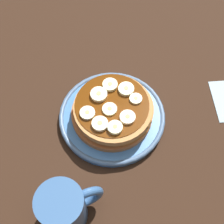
{
  "coord_description": "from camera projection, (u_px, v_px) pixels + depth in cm",
  "views": [
    {
      "loc": [
        -14.06,
        -31.44,
        63.05
      ],
      "look_at": [
        0.0,
        0.0,
        3.03
      ],
      "focal_mm": 52.03,
      "sensor_mm": 36.0,
      "label": 1
    }
  ],
  "objects": [
    {
      "name": "banana_slice_2",
      "position": [
        110.0,
        85.0,
        0.68
      ],
      "size": [
        3.22,
        3.22,
        0.96
      ],
      "color": "#F7F4B9",
      "rests_on": "pancake_stack"
    },
    {
      "name": "banana_slice_4",
      "position": [
        100.0,
        124.0,
        0.64
      ],
      "size": [
        3.3,
        3.3,
        1.0
      ],
      "color": "beige",
      "rests_on": "pancake_stack"
    },
    {
      "name": "banana_slice_7",
      "position": [
        87.0,
        113.0,
        0.65
      ],
      "size": [
        3.11,
        3.11,
        0.81
      ],
      "color": "#EEECC1",
      "rests_on": "pancake_stack"
    },
    {
      "name": "ground_plane",
      "position": [
        112.0,
        122.0,
        0.73
      ],
      "size": [
        140.0,
        140.0,
        3.0
      ],
      "primitive_type": "cube",
      "color": "black"
    },
    {
      "name": "banana_slice_5",
      "position": [
        115.0,
        128.0,
        0.63
      ],
      "size": [
        3.01,
        3.01,
        1.03
      ],
      "color": "#EFF4BF",
      "rests_on": "pancake_stack"
    },
    {
      "name": "coffee_mug",
      "position": [
        64.0,
        207.0,
        0.57
      ],
      "size": [
        12.17,
        8.48,
        9.69
      ],
      "color": "#33598C",
      "rests_on": "ground_plane"
    },
    {
      "name": "banana_slice_8",
      "position": [
        136.0,
        99.0,
        0.67
      ],
      "size": [
        2.64,
        2.64,
        0.72
      ],
      "color": "#FDF4C6",
      "rests_on": "pancake_stack"
    },
    {
      "name": "banana_slice_0",
      "position": [
        110.0,
        109.0,
        0.66
      ],
      "size": [
        3.04,
        3.04,
        0.71
      ],
      "color": "#F1EDB3",
      "rests_on": "pancake_stack"
    },
    {
      "name": "pancake_stack",
      "position": [
        114.0,
        110.0,
        0.68
      ],
      "size": [
        17.46,
        17.51,
        4.65
      ],
      "color": "#AB6237",
      "rests_on": "plate"
    },
    {
      "name": "banana_slice_1",
      "position": [
        99.0,
        95.0,
        0.67
      ],
      "size": [
        3.53,
        3.53,
        1.02
      ],
      "color": "#FCEFC3",
      "rests_on": "pancake_stack"
    },
    {
      "name": "banana_slice_3",
      "position": [
        128.0,
        117.0,
        0.65
      ],
      "size": [
        3.19,
        3.19,
        0.9
      ],
      "color": "#FBE2BD",
      "rests_on": "pancake_stack"
    },
    {
      "name": "banana_slice_6",
      "position": [
        126.0,
        89.0,
        0.68
      ],
      "size": [
        3.35,
        3.35,
        0.94
      ],
      "color": "#EEF4C2",
      "rests_on": "pancake_stack"
    },
    {
      "name": "plate",
      "position": [
        112.0,
        117.0,
        0.71
      ],
      "size": [
        23.18,
        23.18,
        1.89
      ],
      "color": "#3F72B2",
      "rests_on": "ground_plane"
    }
  ]
}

